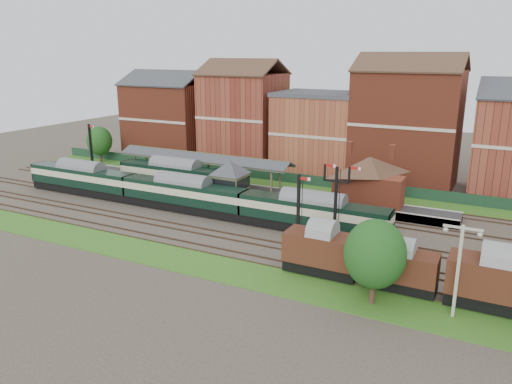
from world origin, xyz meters
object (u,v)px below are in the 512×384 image
at_px(dmu_train, 183,193).
at_px(signal_box, 230,184).
at_px(semaphore_bracket, 336,201).
at_px(platform_railcar, 176,176).
at_px(goods_van_a, 322,250).

bearing_deg(dmu_train, signal_box, 35.67).
relative_size(signal_box, dmu_train, 0.12).
height_order(semaphore_bracket, platform_railcar, semaphore_bracket).
bearing_deg(semaphore_bracket, goods_van_a, -81.03).
relative_size(semaphore_bracket, goods_van_a, 1.30).
bearing_deg(signal_box, semaphore_bracket, -20.92).
distance_m(dmu_train, goods_van_a, 22.47).
relative_size(dmu_train, platform_railcar, 2.91).
xyz_separation_m(signal_box, goods_van_a, (16.06, -12.25, -1.02)).
bearing_deg(semaphore_bracket, dmu_train, 172.72).
relative_size(signal_box, goods_van_a, 0.95).
height_order(signal_box, semaphore_bracket, semaphore_bracket).
bearing_deg(dmu_train, semaphore_bracket, -7.28).
xyz_separation_m(semaphore_bracket, goods_van_a, (1.03, -6.50, -2.46)).
relative_size(semaphore_bracket, dmu_train, 0.17).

